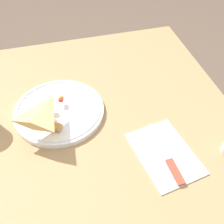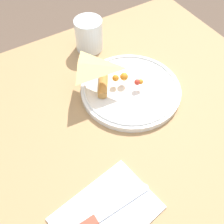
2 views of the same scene
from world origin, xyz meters
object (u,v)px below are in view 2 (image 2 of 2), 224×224
Objects in this scene: dining_table at (110,156)px; plate_pizza at (129,88)px; napkin_folded at (107,213)px; milk_glass at (89,35)px; butter_knife at (102,215)px.

dining_table is 3.79× the size of plate_pizza.
dining_table is at bearing 56.91° from napkin_folded.
milk_glass reaches higher than napkin_folded.
plate_pizza is at bearing 45.50° from butter_knife.
napkin_folded is (-0.21, -0.47, -0.04)m from milk_glass.
milk_glass is 0.44× the size of napkin_folded.
dining_table is 10.44× the size of milk_glass.
dining_table is at bearing -109.86° from milk_glass.
milk_glass is at bearing 90.71° from plate_pizza.
dining_table is 0.36m from milk_glass.
plate_pizza reaches higher than butter_knife.
butter_knife is (-0.22, -0.47, -0.04)m from milk_glass.
napkin_folded is 0.01m from butter_knife.
napkin_folded is at bearing -131.04° from plate_pizza.
napkin_folded reaches higher than dining_table.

